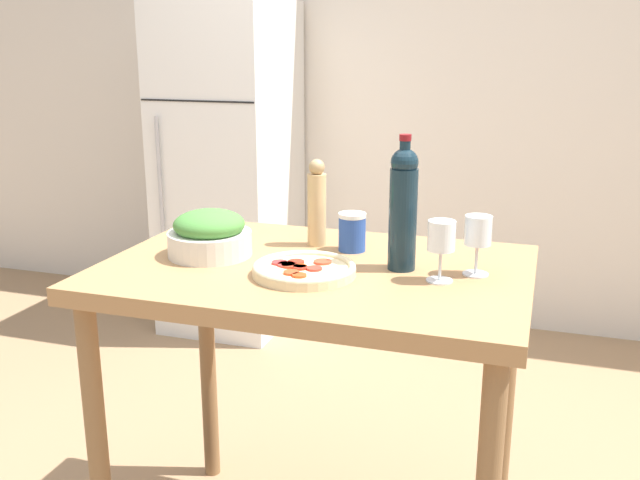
{
  "coord_description": "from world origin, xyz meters",
  "views": [
    {
      "loc": [
        0.58,
        -1.75,
        1.54
      ],
      "look_at": [
        0.0,
        0.04,
        1.01
      ],
      "focal_mm": 40.0,
      "sensor_mm": 36.0,
      "label": 1
    }
  ],
  "objects_px": {
    "salt_canister": "(352,232)",
    "refrigerator": "(230,168)",
    "salad_bowl": "(210,235)",
    "homemade_pizza": "(302,269)",
    "wine_bottle": "(403,206)",
    "pepper_mill": "(317,204)",
    "wine_glass_far": "(478,234)",
    "wine_glass_near": "(441,239)"
  },
  "relations": [
    {
      "from": "refrigerator",
      "to": "wine_glass_far",
      "type": "relative_size",
      "value": 11.12
    },
    {
      "from": "salad_bowl",
      "to": "refrigerator",
      "type": "bearing_deg",
      "value": 113.43
    },
    {
      "from": "refrigerator",
      "to": "wine_glass_near",
      "type": "relative_size",
      "value": 11.12
    },
    {
      "from": "wine_bottle",
      "to": "wine_glass_near",
      "type": "height_order",
      "value": "wine_bottle"
    },
    {
      "from": "salad_bowl",
      "to": "salt_canister",
      "type": "relative_size",
      "value": 2.13
    },
    {
      "from": "pepper_mill",
      "to": "salad_bowl",
      "type": "bearing_deg",
      "value": -142.57
    },
    {
      "from": "homemade_pizza",
      "to": "salt_canister",
      "type": "relative_size",
      "value": 2.42
    },
    {
      "from": "wine_bottle",
      "to": "salt_canister",
      "type": "distance_m",
      "value": 0.24
    },
    {
      "from": "refrigerator",
      "to": "homemade_pizza",
      "type": "relative_size",
      "value": 6.51
    },
    {
      "from": "refrigerator",
      "to": "wine_bottle",
      "type": "relative_size",
      "value": 4.89
    },
    {
      "from": "wine_glass_near",
      "to": "salt_canister",
      "type": "xyz_separation_m",
      "value": [
        -0.29,
        0.2,
        -0.05
      ]
    },
    {
      "from": "wine_glass_far",
      "to": "pepper_mill",
      "type": "bearing_deg",
      "value": 163.71
    },
    {
      "from": "pepper_mill",
      "to": "salad_bowl",
      "type": "xyz_separation_m",
      "value": [
        -0.25,
        -0.19,
        -0.06
      ]
    },
    {
      "from": "wine_glass_far",
      "to": "salad_bowl",
      "type": "xyz_separation_m",
      "value": [
        -0.74,
        -0.05,
        -0.05
      ]
    },
    {
      "from": "wine_glass_far",
      "to": "pepper_mill",
      "type": "height_order",
      "value": "pepper_mill"
    },
    {
      "from": "refrigerator",
      "to": "wine_glass_far",
      "type": "xyz_separation_m",
      "value": [
        1.5,
        -1.7,
        0.19
      ]
    },
    {
      "from": "wine_glass_far",
      "to": "salad_bowl",
      "type": "height_order",
      "value": "wine_glass_far"
    },
    {
      "from": "refrigerator",
      "to": "wine_glass_near",
      "type": "bearing_deg",
      "value": -51.54
    },
    {
      "from": "salad_bowl",
      "to": "homemade_pizza",
      "type": "height_order",
      "value": "salad_bowl"
    },
    {
      "from": "wine_glass_far",
      "to": "pepper_mill",
      "type": "relative_size",
      "value": 0.61
    },
    {
      "from": "salad_bowl",
      "to": "salt_canister",
      "type": "xyz_separation_m",
      "value": [
        0.37,
        0.17,
        -0.0
      ]
    },
    {
      "from": "wine_glass_far",
      "to": "salt_canister",
      "type": "relative_size",
      "value": 1.42
    },
    {
      "from": "pepper_mill",
      "to": "salad_bowl",
      "type": "relative_size",
      "value": 1.09
    },
    {
      "from": "wine_glass_far",
      "to": "wine_glass_near",
      "type": "bearing_deg",
      "value": -135.04
    },
    {
      "from": "wine_bottle",
      "to": "pepper_mill",
      "type": "bearing_deg",
      "value": 152.29
    },
    {
      "from": "wine_glass_near",
      "to": "homemade_pizza",
      "type": "distance_m",
      "value": 0.36
    },
    {
      "from": "salad_bowl",
      "to": "homemade_pizza",
      "type": "relative_size",
      "value": 0.88
    },
    {
      "from": "refrigerator",
      "to": "wine_bottle",
      "type": "bearing_deg",
      "value": -52.72
    },
    {
      "from": "refrigerator",
      "to": "pepper_mill",
      "type": "height_order",
      "value": "refrigerator"
    },
    {
      "from": "wine_bottle",
      "to": "wine_glass_far",
      "type": "relative_size",
      "value": 2.27
    },
    {
      "from": "refrigerator",
      "to": "pepper_mill",
      "type": "xyz_separation_m",
      "value": [
        1.01,
        -1.56,
        0.2
      ]
    },
    {
      "from": "salad_bowl",
      "to": "salt_canister",
      "type": "distance_m",
      "value": 0.41
    },
    {
      "from": "wine_glass_near",
      "to": "salt_canister",
      "type": "height_order",
      "value": "wine_glass_near"
    },
    {
      "from": "wine_glass_near",
      "to": "pepper_mill",
      "type": "distance_m",
      "value": 0.46
    },
    {
      "from": "refrigerator",
      "to": "salad_bowl",
      "type": "xyz_separation_m",
      "value": [
        0.76,
        -1.75,
        0.14
      ]
    },
    {
      "from": "pepper_mill",
      "to": "homemade_pizza",
      "type": "distance_m",
      "value": 0.31
    },
    {
      "from": "pepper_mill",
      "to": "refrigerator",
      "type": "bearing_deg",
      "value": 123.05
    },
    {
      "from": "salt_canister",
      "to": "refrigerator",
      "type": "bearing_deg",
      "value": 125.52
    },
    {
      "from": "wine_glass_near",
      "to": "wine_glass_far",
      "type": "relative_size",
      "value": 1.0
    },
    {
      "from": "pepper_mill",
      "to": "salt_canister",
      "type": "relative_size",
      "value": 2.32
    },
    {
      "from": "refrigerator",
      "to": "salt_canister",
      "type": "bearing_deg",
      "value": -54.48
    },
    {
      "from": "refrigerator",
      "to": "pepper_mill",
      "type": "relative_size",
      "value": 6.8
    }
  ]
}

